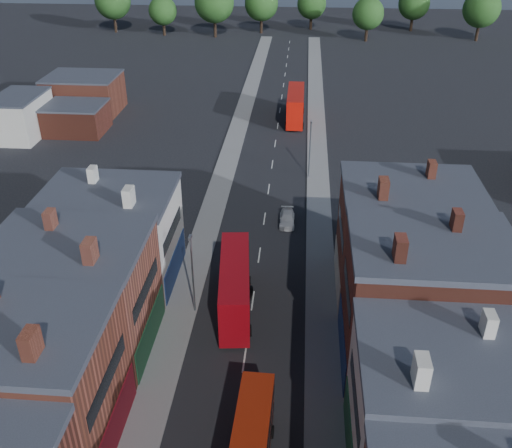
% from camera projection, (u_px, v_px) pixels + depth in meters
% --- Properties ---
extents(pavement_west, '(3.00, 200.00, 0.12)m').
position_uv_depth(pavement_west, '(213.00, 208.00, 70.15)').
color(pavement_west, gray).
rests_on(pavement_west, ground).
extents(pavement_east, '(3.00, 200.00, 0.12)m').
position_uv_depth(pavement_east, '(319.00, 212.00, 69.22)').
color(pavement_east, gray).
rests_on(pavement_east, ground).
extents(lamp_post_2, '(0.25, 0.70, 8.12)m').
position_uv_depth(lamp_post_2, '(192.00, 269.00, 50.46)').
color(lamp_post_2, slate).
rests_on(lamp_post_2, ground).
extents(lamp_post_3, '(0.25, 0.70, 8.12)m').
position_uv_depth(lamp_post_3, '(310.00, 145.00, 75.65)').
color(lamp_post_3, slate).
rests_on(lamp_post_3, ground).
extents(bus_0, '(3.74, 11.64, 4.94)m').
position_uv_depth(bus_0, '(235.00, 286.00, 51.74)').
color(bus_0, '#B00A13').
rests_on(bus_0, ground).
extents(bus_2, '(3.04, 11.91, 5.14)m').
position_uv_depth(bus_2, '(295.00, 105.00, 96.40)').
color(bus_2, red).
rests_on(bus_2, ground).
extents(car_2, '(2.31, 4.79, 1.31)m').
position_uv_depth(car_2, '(239.00, 300.00, 53.16)').
color(car_2, black).
rests_on(car_2, ground).
extents(car_3, '(1.85, 4.35, 1.25)m').
position_uv_depth(car_3, '(287.00, 219.00, 66.73)').
color(car_3, silver).
rests_on(car_3, ground).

